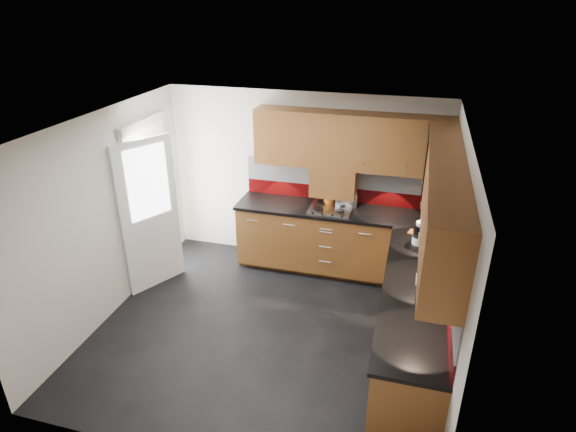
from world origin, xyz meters
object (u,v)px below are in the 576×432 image
(gas_hob, at_px, (331,208))
(food_processor, at_px, (420,234))
(utensil_pot, at_px, (329,197))
(toaster, at_px, (346,199))

(gas_hob, height_order, food_processor, food_processor)
(gas_hob, height_order, utensil_pot, utensil_pot)
(food_processor, bearing_deg, gas_hob, 149.93)
(toaster, height_order, food_processor, food_processor)
(toaster, bearing_deg, utensil_pot, -176.85)
(gas_hob, bearing_deg, toaster, 44.70)
(gas_hob, bearing_deg, food_processor, -30.07)
(food_processor, bearing_deg, toaster, 139.29)
(gas_hob, xyz_separation_m, toaster, (0.18, 0.17, 0.08))
(toaster, bearing_deg, gas_hob, -135.30)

